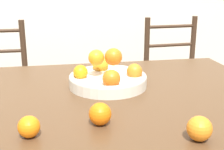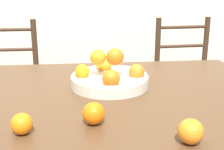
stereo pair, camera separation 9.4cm
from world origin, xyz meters
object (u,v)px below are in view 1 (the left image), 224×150
object	(u,v)px
fruit_bowl	(108,77)
orange_loose_0	(29,127)
orange_loose_1	(100,114)
chair_right	(176,86)
orange_loose_2	(199,129)

from	to	relation	value
fruit_bowl	orange_loose_0	distance (m)	0.54
orange_loose_1	chair_right	bearing A→B (deg)	57.32
fruit_bowl	chair_right	world-z (taller)	chair_right
orange_loose_2	orange_loose_1	bearing A→B (deg)	150.14
fruit_bowl	orange_loose_1	xyz separation A→B (m)	(-0.09, -0.39, -0.01)
orange_loose_2	chair_right	size ratio (longest dim) A/B	0.08
fruit_bowl	orange_loose_2	bearing A→B (deg)	-71.01
orange_loose_0	chair_right	world-z (taller)	chair_right
fruit_bowl	chair_right	distance (m)	1.05
orange_loose_0	chair_right	size ratio (longest dim) A/B	0.07
fruit_bowl	chair_right	bearing A→B (deg)	49.56
fruit_bowl	orange_loose_0	size ratio (longest dim) A/B	5.14
orange_loose_0	orange_loose_2	distance (m)	0.52
orange_loose_0	fruit_bowl	bearing A→B (deg)	53.84
orange_loose_0	orange_loose_2	bearing A→B (deg)	-12.48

